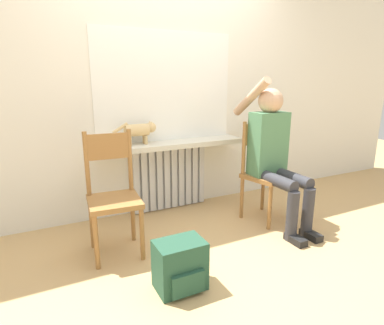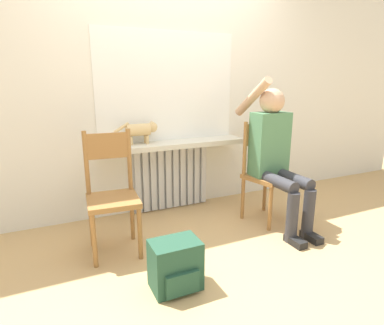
% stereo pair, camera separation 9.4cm
% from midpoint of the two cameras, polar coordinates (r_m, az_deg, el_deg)
% --- Properties ---
extents(ground_plane, '(12.00, 12.00, 0.00)m').
position_cam_midpoint_polar(ground_plane, '(2.61, 6.90, -16.64)').
color(ground_plane, tan).
extents(wall_with_window, '(7.00, 0.06, 2.70)m').
position_cam_midpoint_polar(wall_with_window, '(3.35, -3.74, 14.51)').
color(wall_with_window, white).
rests_on(wall_with_window, ground_plane).
extents(radiator, '(0.82, 0.08, 0.69)m').
position_cam_midpoint_polar(radiator, '(3.42, -3.00, -2.55)').
color(radiator, silver).
rests_on(radiator, ground_plane).
extents(windowsill, '(1.51, 0.29, 0.05)m').
position_cam_midpoint_polar(windowsill, '(3.24, -2.43, 3.25)').
color(windowsill, beige).
rests_on(windowsill, radiator).
extents(window_glass, '(1.45, 0.01, 1.08)m').
position_cam_midpoint_polar(window_glass, '(3.31, -3.50, 13.28)').
color(window_glass, white).
rests_on(window_glass, windowsill).
extents(chair_left, '(0.42, 0.42, 0.97)m').
position_cam_midpoint_polar(chair_left, '(2.59, -13.04, -5.27)').
color(chair_left, '#9E6B38').
rests_on(chair_left, ground_plane).
extents(chair_right, '(0.47, 0.47, 0.97)m').
position_cam_midpoint_polar(chair_right, '(3.19, 13.71, -1.53)').
color(chair_right, '#9E6B38').
rests_on(chair_right, ground_plane).
extents(person, '(0.36, 1.02, 1.38)m').
position_cam_midpoint_polar(person, '(3.06, 15.48, 2.11)').
color(person, '#333338').
rests_on(person, ground_plane).
extents(cat, '(0.43, 0.12, 0.22)m').
position_cam_midpoint_polar(cat, '(3.15, -8.19, 5.77)').
color(cat, '#DBB77A').
rests_on(cat, windowsill).
extents(backpack, '(0.32, 0.25, 0.33)m').
position_cam_midpoint_polar(backpack, '(2.21, -1.67, -17.83)').
color(backpack, '#234C38').
rests_on(backpack, ground_plane).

